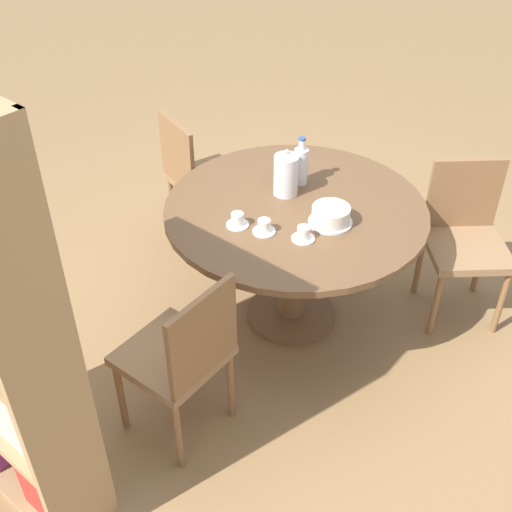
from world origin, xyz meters
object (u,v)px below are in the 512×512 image
water_bottle (301,165)px  cup_a (303,234)px  coffee_pot (286,174)px  cup_b (237,221)px  cup_c (264,227)px  chair_b (465,237)px  chair_a (182,355)px  cake_main (331,216)px  chair_c (199,176)px

water_bottle → cup_a: bearing=128.0°
coffee_pot → water_bottle: (0.00, -0.13, -0.01)m
water_bottle → cup_b: water_bottle is taller
coffee_pot → cup_c: coffee_pot is taller
coffee_pot → chair_b: bearing=-142.1°
chair_a → water_bottle: water_bottle is taller
cake_main → cup_c: bearing=52.7°
chair_a → cup_c: size_ratio=7.90×
chair_a → chair_c: 1.54m
water_bottle → chair_c: bearing=-1.8°
chair_c → coffee_pot: coffee_pot is taller
cup_b → coffee_pot: bearing=-89.7°
chair_b → cup_b: bearing=-170.1°
chair_a → cup_b: size_ratio=7.90×
cake_main → cup_c: 0.33m
coffee_pot → cup_b: 0.40m
chair_c → cup_a: (-1.11, 0.43, 0.29)m
chair_a → cake_main: chair_a is taller
chair_a → cup_a: bearing=170.0°
chair_a → cup_c: (0.08, -0.66, 0.29)m
chair_b → chair_c: (1.58, 0.45, 0.00)m
chair_a → water_bottle: bearing=-171.3°
water_bottle → cake_main: 0.41m
cup_a → coffee_pot: bearing=-41.0°
cup_a → cup_b: same height
water_bottle → cup_a: size_ratio=2.39×
chair_a → cup_a: size_ratio=7.90×
chair_c → cup_b: chair_c is taller
cup_a → cup_c: bearing=22.0°
chair_a → water_bottle: (0.22, -1.14, 0.37)m
chair_c → cup_a: bearing=176.4°
chair_c → coffee_pot: bearing=-173.7°
cup_a → chair_b: bearing=-117.7°
chair_a → cup_c: bearing=-175.4°
cup_a → cup_b: size_ratio=1.00×
chair_c → cup_a: chair_c is taller
cup_a → cup_c: (0.18, 0.07, 0.00)m
cake_main → cup_a: 0.19m
cup_b → chair_c: bearing=-34.3°
chair_c → cup_a: 1.23m
chair_c → cup_b: bearing=163.4°
cup_a → cup_b: bearing=19.5°
chair_a → cake_main: size_ratio=4.08×
chair_a → coffee_pot: size_ratio=3.47×
chair_c → cup_c: chair_c is taller
chair_c → cake_main: size_ratio=4.08×
chair_b → cup_a: bearing=-159.7°
chair_b → cup_a: 1.04m
chair_b → water_bottle: water_bottle is taller
chair_a → chair_c: same height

